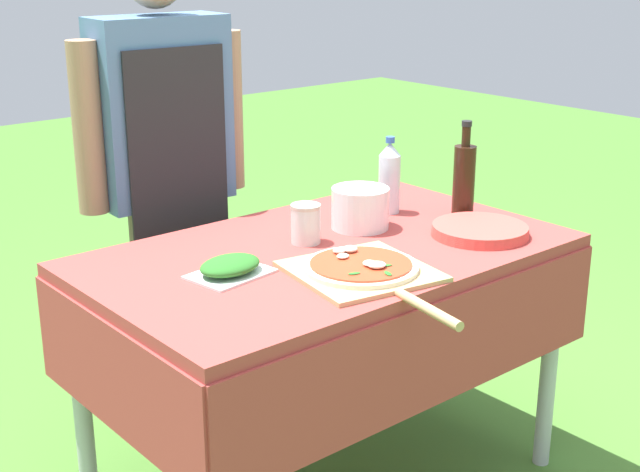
% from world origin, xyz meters
% --- Properties ---
extents(prep_table, '(1.32, 0.80, 0.75)m').
position_xyz_m(prep_table, '(0.00, 0.00, 0.65)').
color(prep_table, '#A83D38').
rests_on(prep_table, ground).
extents(person_cook, '(0.57, 0.20, 1.52)m').
position_xyz_m(person_cook, '(-0.11, 0.65, 0.90)').
color(person_cook, '#70604C').
rests_on(person_cook, ground).
extents(pizza_on_peel, '(0.38, 0.58, 0.05)m').
position_xyz_m(pizza_on_peel, '(-0.06, -0.21, 0.76)').
color(pizza_on_peel, tan).
rests_on(pizza_on_peel, prep_table).
extents(oil_bottle, '(0.07, 0.07, 0.29)m').
position_xyz_m(oil_bottle, '(0.51, -0.04, 0.86)').
color(oil_bottle, black).
rests_on(oil_bottle, prep_table).
extents(water_bottle, '(0.07, 0.07, 0.24)m').
position_xyz_m(water_bottle, '(0.37, 0.14, 0.86)').
color(water_bottle, silver).
rests_on(water_bottle, prep_table).
extents(herb_container, '(0.22, 0.17, 0.05)m').
position_xyz_m(herb_container, '(-0.32, 0.00, 0.77)').
color(herb_container, silver).
rests_on(herb_container, prep_table).
extents(mixing_tub, '(0.17, 0.17, 0.12)m').
position_xyz_m(mixing_tub, '(0.19, 0.08, 0.81)').
color(mixing_tub, silver).
rests_on(mixing_tub, prep_table).
extents(plate_stack, '(0.28, 0.28, 0.03)m').
position_xyz_m(plate_stack, '(0.40, -0.19, 0.76)').
color(plate_stack, '#DB4C42').
rests_on(plate_stack, prep_table).
extents(sauce_jar, '(0.08, 0.08, 0.11)m').
position_xyz_m(sauce_jar, '(-0.01, 0.07, 0.80)').
color(sauce_jar, silver).
rests_on(sauce_jar, prep_table).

